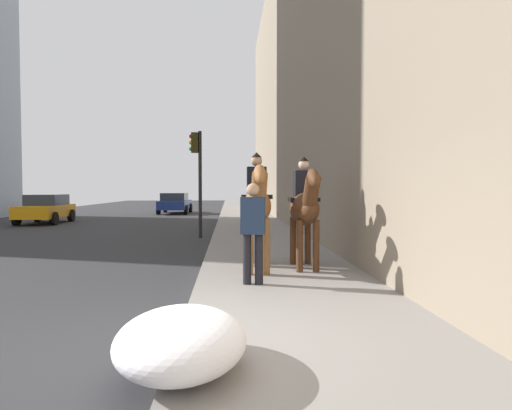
{
  "coord_description": "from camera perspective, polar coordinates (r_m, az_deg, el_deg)",
  "views": [
    {
      "loc": [
        -4.69,
        -0.58,
        1.73
      ],
      "look_at": [
        4.0,
        -1.12,
        1.4
      ],
      "focal_mm": 30.3,
      "sensor_mm": 36.0,
      "label": 1
    }
  ],
  "objects": [
    {
      "name": "sidewalk_slab",
      "position": [
        5.08,
        8.62,
        -17.04
      ],
      "size": [
        120.0,
        3.2,
        0.12
      ],
      "primitive_type": "cube",
      "color": "gray",
      "rests_on": "ground"
    },
    {
      "name": "car_far_lane",
      "position": [
        30.78,
        -10.64,
        0.3
      ],
      "size": [
        4.55,
        2.12,
        1.44
      ],
      "rotation": [
        0.0,
        0.0,
        -0.02
      ],
      "color": "navy",
      "rests_on": "ground"
    },
    {
      "name": "mounted_horse_near",
      "position": [
        8.41,
        0.12,
        0.1
      ],
      "size": [
        2.15,
        0.6,
        2.33
      ],
      "rotation": [
        0.0,
        0.0,
        3.14
      ],
      "color": "brown",
      "rests_on": "sidewalk_slab"
    },
    {
      "name": "mounted_horse_far",
      "position": [
        8.72,
        6.45,
        -0.2
      ],
      "size": [
        2.15,
        0.6,
        2.27
      ],
      "rotation": [
        0.0,
        0.0,
        3.14
      ],
      "color": "#4C2B16",
      "rests_on": "sidewalk_slab"
    },
    {
      "name": "traffic_light_near_curb",
      "position": [
        15.3,
        -7.73,
        5.07
      ],
      "size": [
        0.2,
        0.44,
        3.74
      ],
      "color": "black",
      "rests_on": "ground"
    },
    {
      "name": "car_mid_lane",
      "position": [
        23.99,
        -25.99,
        -0.39
      ],
      "size": [
        3.92,
        2.01,
        1.44
      ],
      "rotation": [
        0.0,
        0.0,
        3.17
      ],
      "color": "orange",
      "rests_on": "ground"
    },
    {
      "name": "snow_pile_near",
      "position": [
        4.06,
        -9.88,
        -17.23
      ],
      "size": [
        1.51,
        1.16,
        0.52
      ],
      "primitive_type": "ellipsoid",
      "color": "white",
      "rests_on": "sidewalk_slab"
    },
    {
      "name": "pedestrian_greeting",
      "position": [
        7.24,
        -0.4,
        -2.84
      ],
      "size": [
        0.32,
        0.43,
        1.7
      ],
      "rotation": [
        0.0,
        0.0,
        -0.15
      ],
      "color": "black",
      "rests_on": "sidewalk_slab"
    }
  ]
}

